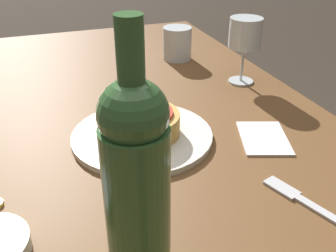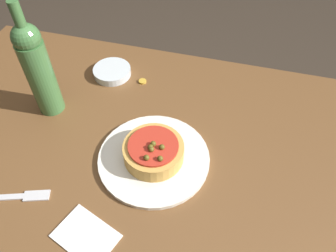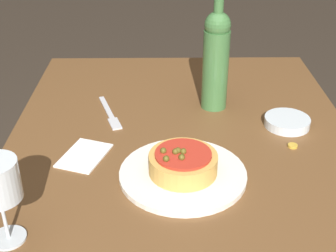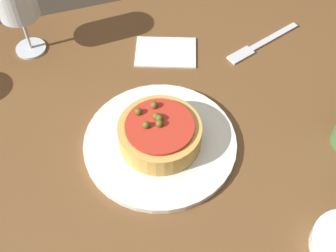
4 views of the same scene
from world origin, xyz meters
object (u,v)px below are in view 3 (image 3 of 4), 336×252
(dining_table, at_px, (186,225))
(bottle_cap, at_px, (293,146))
(pizza, at_px, (183,163))
(fork, at_px, (110,115))
(wine_bottle, at_px, (216,58))
(dinner_plate, at_px, (183,174))
(side_bowl, at_px, (287,122))

(dining_table, xyz_separation_m, bottle_cap, (-0.18, 0.27, 0.09))
(pizza, bearing_deg, bottle_cap, 113.47)
(bottle_cap, bearing_deg, fork, -110.01)
(dining_table, xyz_separation_m, wine_bottle, (-0.40, 0.10, 0.23))
(dining_table, bearing_deg, fork, -151.02)
(pizza, xyz_separation_m, wine_bottle, (-0.34, 0.10, 0.11))
(dining_table, relative_size, dinner_plate, 5.51)
(fork, relative_size, bottle_cap, 8.05)
(bottle_cap, bearing_deg, dinner_plate, -66.53)
(pizza, relative_size, bottle_cap, 6.30)
(dining_table, relative_size, pizza, 10.30)
(dining_table, distance_m, bottle_cap, 0.34)
(wine_bottle, relative_size, side_bowl, 2.79)
(dining_table, height_order, pizza, pizza)
(side_bowl, distance_m, bottle_cap, 0.11)
(bottle_cap, bearing_deg, dining_table, -55.89)
(pizza, bearing_deg, wine_bottle, 163.38)
(pizza, bearing_deg, fork, -146.77)
(fork, height_order, bottle_cap, bottle_cap)
(dining_table, xyz_separation_m, pizza, (-0.06, -0.01, 0.12))
(dining_table, height_order, wine_bottle, wine_bottle)
(wine_bottle, bearing_deg, fork, -79.93)
(dining_table, relative_size, fork, 8.06)
(pizza, height_order, bottle_cap, pizza)
(wine_bottle, relative_size, bottle_cap, 13.82)
(dining_table, relative_size, bottle_cap, 64.91)
(fork, xyz_separation_m, bottle_cap, (0.17, 0.46, 0.00))
(dining_table, height_order, fork, fork)
(pizza, bearing_deg, dinner_plate, 111.87)
(fork, bearing_deg, dinner_plate, 14.70)
(side_bowl, relative_size, fork, 0.62)
(fork, bearing_deg, bottle_cap, 51.41)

